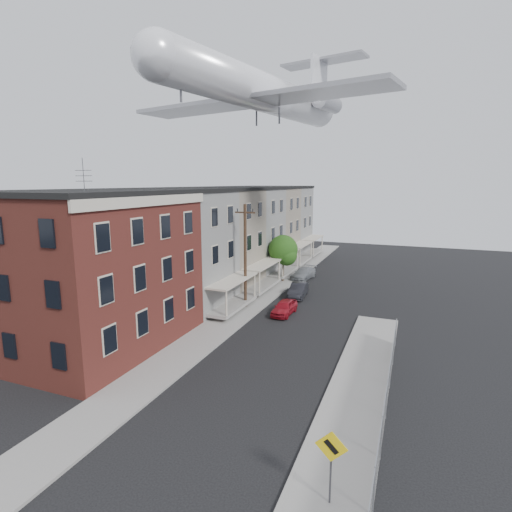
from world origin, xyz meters
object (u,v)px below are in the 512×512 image
at_px(car_near, 284,307).
at_px(car_far, 304,273).
at_px(utility_pole, 245,255).
at_px(street_tree, 284,251).
at_px(warning_sign, 331,456).
at_px(car_mid, 298,290).
at_px(airplane, 266,93).

height_order(car_near, car_far, car_far).
relative_size(utility_pole, street_tree, 1.73).
distance_m(warning_sign, car_mid, 25.18).
relative_size(utility_pole, car_mid, 2.26).
height_order(street_tree, car_far, street_tree).
bearing_deg(car_mid, car_near, -91.03).
relative_size(street_tree, car_far, 1.18).
xyz_separation_m(utility_pole, street_tree, (0.33, 9.92, -1.22)).
height_order(warning_sign, street_tree, street_tree).
xyz_separation_m(utility_pole, car_near, (3.73, -0.55, -4.07)).
bearing_deg(car_far, car_mid, -71.10).
distance_m(utility_pole, car_near, 5.55).
bearing_deg(airplane, street_tree, 87.59).
distance_m(car_near, airplane, 19.13).
xyz_separation_m(warning_sign, street_tree, (-10.87, 28.95, 1.57)).
bearing_deg(car_mid, utility_pole, -129.41).
height_order(car_near, airplane, airplane).
bearing_deg(car_mid, warning_sign, -76.50).
height_order(warning_sign, car_mid, warning_sign).
bearing_deg(street_tree, car_mid, -58.67).
bearing_deg(car_mid, car_far, 96.40).
bearing_deg(warning_sign, car_near, 112.01).
relative_size(warning_sign, utility_pole, 0.31).
height_order(utility_pole, car_near, utility_pole).
relative_size(warning_sign, car_mid, 0.70).
bearing_deg(warning_sign, car_mid, 108.08).
bearing_deg(warning_sign, street_tree, 110.58).
height_order(utility_pole, car_far, utility_pole).
relative_size(car_near, car_far, 0.81).
height_order(street_tree, car_mid, street_tree).
height_order(street_tree, airplane, airplane).
relative_size(street_tree, car_mid, 1.31).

